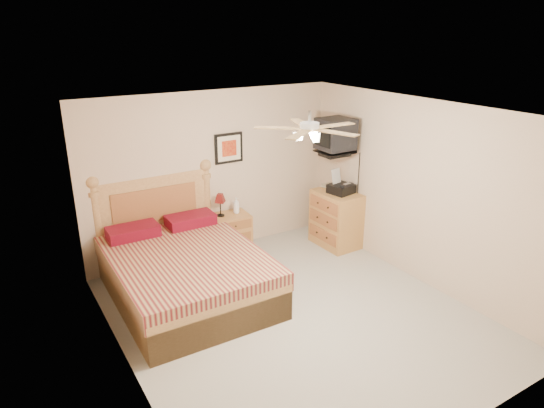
# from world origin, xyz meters

# --- Properties ---
(floor) EXTENTS (4.50, 4.50, 0.00)m
(floor) POSITION_xyz_m (0.00, 0.00, 0.00)
(floor) COLOR #A5A195
(floor) RESTS_ON ground
(ceiling) EXTENTS (4.00, 4.50, 0.04)m
(ceiling) POSITION_xyz_m (0.00, 0.00, 2.50)
(ceiling) COLOR white
(ceiling) RESTS_ON ground
(wall_back) EXTENTS (4.00, 0.04, 2.50)m
(wall_back) POSITION_xyz_m (0.00, 2.25, 1.25)
(wall_back) COLOR beige
(wall_back) RESTS_ON ground
(wall_front) EXTENTS (4.00, 0.04, 2.50)m
(wall_front) POSITION_xyz_m (0.00, -2.25, 1.25)
(wall_front) COLOR beige
(wall_front) RESTS_ON ground
(wall_left) EXTENTS (0.04, 4.50, 2.50)m
(wall_left) POSITION_xyz_m (-2.00, 0.00, 1.25)
(wall_left) COLOR beige
(wall_left) RESTS_ON ground
(wall_right) EXTENTS (0.04, 4.50, 2.50)m
(wall_right) POSITION_xyz_m (2.00, 0.00, 1.25)
(wall_right) COLOR beige
(wall_right) RESTS_ON ground
(bed) EXTENTS (1.79, 2.34, 1.50)m
(bed) POSITION_xyz_m (-0.94, 1.12, 0.75)
(bed) COLOR #AC7A48
(bed) RESTS_ON ground
(nightstand) EXTENTS (0.62, 0.48, 0.63)m
(nightstand) POSITION_xyz_m (0.14, 2.00, 0.32)
(nightstand) COLOR #B9763C
(nightstand) RESTS_ON ground
(table_lamp) EXTENTS (0.19, 0.19, 0.36)m
(table_lamp) POSITION_xyz_m (0.01, 2.04, 0.81)
(table_lamp) COLOR maroon
(table_lamp) RESTS_ON nightstand
(lotion_bottle) EXTENTS (0.13, 0.13, 0.25)m
(lotion_bottle) POSITION_xyz_m (0.27, 2.02, 0.76)
(lotion_bottle) COLOR white
(lotion_bottle) RESTS_ON nightstand
(framed_picture) EXTENTS (0.46, 0.04, 0.46)m
(framed_picture) POSITION_xyz_m (0.27, 2.23, 1.62)
(framed_picture) COLOR black
(framed_picture) RESTS_ON wall_back
(dresser) EXTENTS (0.54, 0.77, 0.89)m
(dresser) POSITION_xyz_m (1.73, 1.39, 0.45)
(dresser) COLOR #B47F36
(dresser) RESTS_ON ground
(fax_machine) EXTENTS (0.41, 0.43, 0.37)m
(fax_machine) POSITION_xyz_m (1.76, 1.34, 1.08)
(fax_machine) COLOR black
(fax_machine) RESTS_ON dresser
(magazine_lower) EXTENTS (0.27, 0.31, 0.02)m
(magazine_lower) POSITION_xyz_m (1.70, 1.61, 0.91)
(magazine_lower) COLOR #BDB498
(magazine_lower) RESTS_ON dresser
(magazine_upper) EXTENTS (0.21, 0.28, 0.02)m
(magazine_upper) POSITION_xyz_m (1.70, 1.64, 0.93)
(magazine_upper) COLOR tan
(magazine_upper) RESTS_ON magazine_lower
(wall_tv) EXTENTS (0.56, 0.46, 0.58)m
(wall_tv) POSITION_xyz_m (1.75, 1.34, 1.81)
(wall_tv) COLOR black
(wall_tv) RESTS_ON wall_right
(ceiling_fan) EXTENTS (1.14, 1.14, 0.28)m
(ceiling_fan) POSITION_xyz_m (0.00, -0.20, 2.36)
(ceiling_fan) COLOR white
(ceiling_fan) RESTS_ON ceiling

